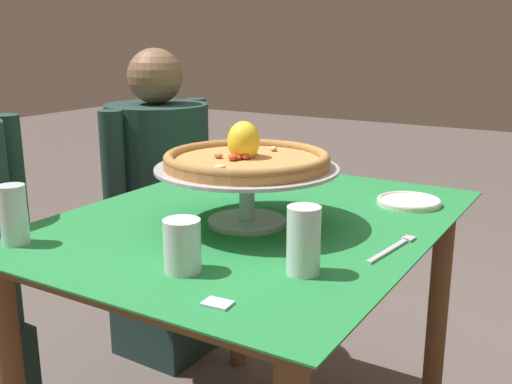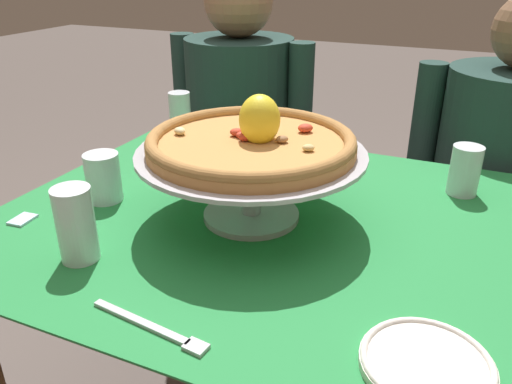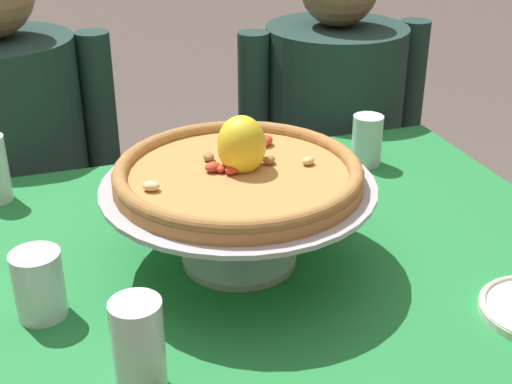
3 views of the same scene
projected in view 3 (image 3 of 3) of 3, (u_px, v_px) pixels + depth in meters
dining_table at (268, 309)px, 1.26m from camera, size 1.12×0.89×0.76m
pizza_stand at (239, 204)px, 1.13m from camera, size 0.44×0.44×0.14m
pizza at (239, 171)px, 1.11m from camera, size 0.39×0.39×0.11m
water_glass_back_right at (367, 142)px, 1.51m from camera, size 0.07×0.07×0.11m
water_glass_side_left at (40, 288)px, 1.02m from camera, size 0.07×0.07×0.10m
water_glass_front_left at (139, 353)px, 0.87m from camera, size 0.07×0.07×0.13m
diner_left at (19, 199)px, 1.75m from camera, size 0.52×0.37×1.22m
diner_right at (330, 167)px, 1.97m from camera, size 0.53×0.38×1.17m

